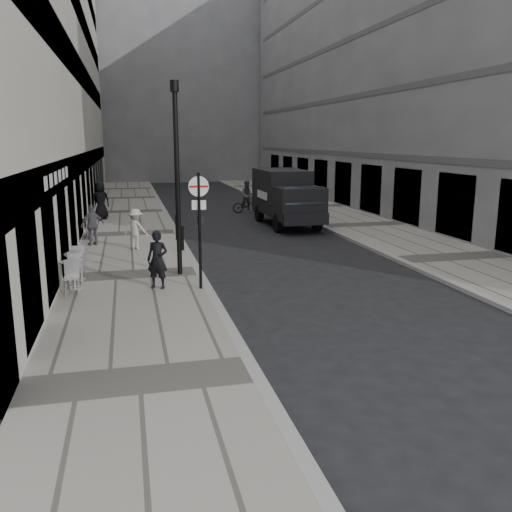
{
  "coord_description": "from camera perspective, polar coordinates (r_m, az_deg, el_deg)",
  "views": [
    {
      "loc": [
        -2.05,
        -6.17,
        4.15
      ],
      "look_at": [
        0.9,
        6.26,
        1.4
      ],
      "focal_mm": 38.0,
      "sensor_mm": 36.0,
      "label": 1
    }
  ],
  "objects": [
    {
      "name": "ground",
      "position": [
        7.72,
        4.55,
        -20.44
      ],
      "size": [
        120.0,
        120.0,
        0.0
      ],
      "primitive_type": "plane",
      "color": "black",
      "rests_on": "ground"
    },
    {
      "name": "sidewalk",
      "position": [
        24.51,
        -13.05,
        2.23
      ],
      "size": [
        4.0,
        60.0,
        0.12
      ],
      "primitive_type": "cube",
      "color": "gray",
      "rests_on": "ground"
    },
    {
      "name": "far_sidewalk",
      "position": [
        26.89,
        11.11,
        3.17
      ],
      "size": [
        4.0,
        60.0,
        0.12
      ],
      "primitive_type": "cube",
      "color": "gray",
      "rests_on": "ground"
    },
    {
      "name": "building_left",
      "position": [
        31.3,
        -21.83,
        20.24
      ],
      "size": [
        4.0,
        45.0,
        18.0
      ],
      "primitive_type": "cube",
      "color": "beige",
      "rests_on": "ground"
    },
    {
      "name": "building_right",
      "position": [
        35.11,
        15.13,
        21.35
      ],
      "size": [
        6.0,
        45.0,
        20.0
      ],
      "primitive_type": "cube",
      "color": "gray",
      "rests_on": "ground"
    },
    {
      "name": "building_far",
      "position": [
        62.65,
        -10.56,
        18.24
      ],
      "size": [
        24.0,
        16.0,
        22.0
      ],
      "primitive_type": "cube",
      "color": "gray",
      "rests_on": "ground"
    },
    {
      "name": "walking_man",
      "position": [
        15.1,
        -10.34,
        -0.39
      ],
      "size": [
        0.69,
        0.59,
        1.61
      ],
      "primitive_type": "imported",
      "rotation": [
        0.0,
        0.0,
        -0.43
      ],
      "color": "black",
      "rests_on": "sidewalk"
    },
    {
      "name": "sign_post",
      "position": [
        14.68,
        -5.99,
        4.29
      ],
      "size": [
        0.54,
        0.12,
        3.18
      ],
      "rotation": [
        0.0,
        0.0,
        -0.11
      ],
      "color": "black",
      "rests_on": "sidewalk"
    },
    {
      "name": "lamppost",
      "position": [
        16.32,
        -8.32,
        8.99
      ],
      "size": [
        0.26,
        0.26,
        5.69
      ],
      "color": "black",
      "rests_on": "sidewalk"
    },
    {
      "name": "bollard_near",
      "position": [
        20.27,
        -7.75,
        1.81
      ],
      "size": [
        0.11,
        0.11,
        0.86
      ],
      "primitive_type": "cylinder",
      "color": "black",
      "rests_on": "sidewalk"
    },
    {
      "name": "bollard_far",
      "position": [
        22.43,
        -8.32,
        2.9
      ],
      "size": [
        0.13,
        0.13,
        0.95
      ],
      "primitive_type": "cylinder",
      "color": "black",
      "rests_on": "sidewalk"
    },
    {
      "name": "panel_van",
      "position": [
        26.69,
        3.14,
        6.47
      ],
      "size": [
        2.18,
        5.74,
        2.69
      ],
      "rotation": [
        0.0,
        0.0,
        0.01
      ],
      "color": "black",
      "rests_on": "ground"
    },
    {
      "name": "cyclist",
      "position": [
        31.39,
        -0.88,
        5.89
      ],
      "size": [
        1.74,
        0.67,
        1.86
      ],
      "rotation": [
        0.0,
        0.0,
        -0.03
      ],
      "color": "black",
      "rests_on": "ground"
    },
    {
      "name": "pedestrian_a",
      "position": [
        21.94,
        -16.83,
        3.13
      ],
      "size": [
        1.0,
        0.72,
        1.57
      ],
      "primitive_type": "imported",
      "rotation": [
        0.0,
        0.0,
        3.56
      ],
      "color": "#535458",
      "rests_on": "sidewalk"
    },
    {
      "name": "pedestrian_b",
      "position": [
        20.75,
        -12.55,
        2.79
      ],
      "size": [
        1.13,
        0.98,
        1.52
      ],
      "primitive_type": "imported",
      "rotation": [
        0.0,
        0.0,
        2.61
      ],
      "color": "#B2ADA4",
      "rests_on": "sidewalk"
    },
    {
      "name": "pedestrian_c",
      "position": [
        29.13,
        -16.04,
        5.62
      ],
      "size": [
        1.09,
        0.9,
        1.91
      ],
      "primitive_type": "imported",
      "rotation": [
        0.0,
        0.0,
        3.51
      ],
      "color": "black",
      "rests_on": "sidewalk"
    },
    {
      "name": "cafe_table_near",
      "position": [
        16.71,
        -18.34,
        -0.8
      ],
      "size": [
        0.71,
        1.61,
        0.92
      ],
      "color": "silver",
      "rests_on": "sidewalk"
    },
    {
      "name": "cafe_table_mid",
      "position": [
        15.72,
        -18.64,
        -1.64
      ],
      "size": [
        0.7,
        1.59,
        0.9
      ],
      "color": "silver",
      "rests_on": "sidewalk"
    },
    {
      "name": "cafe_table_far",
      "position": [
        23.95,
        -16.92,
        3.06
      ],
      "size": [
        0.71,
        1.6,
        0.91
      ],
      "color": "#A2A2A4",
      "rests_on": "sidewalk"
    }
  ]
}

